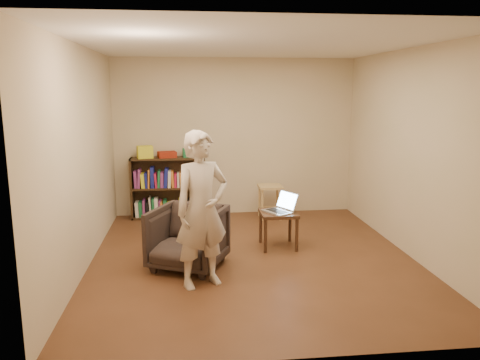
{
  "coord_description": "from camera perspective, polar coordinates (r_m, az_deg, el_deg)",
  "views": [
    {
      "loc": [
        -0.77,
        -5.53,
        2.09
      ],
      "look_at": [
        -0.12,
        0.35,
        0.94
      ],
      "focal_mm": 35.0,
      "sensor_mm": 36.0,
      "label": 1
    }
  ],
  "objects": [
    {
      "name": "side_table",
      "position": [
        6.27,
        4.7,
        -4.63
      ],
      "size": [
        0.48,
        0.48,
        0.49
      ],
      "color": "black",
      "rests_on": "floor"
    },
    {
      "name": "box_yellow",
      "position": [
        7.68,
        -11.51,
        3.36
      ],
      "size": [
        0.28,
        0.23,
        0.2
      ],
      "primitive_type": "cube",
      "rotation": [
        0.0,
        0.0,
        0.25
      ],
      "color": "yellow",
      "rests_on": "bookshelf"
    },
    {
      "name": "ceiling",
      "position": [
        5.61,
        1.72,
        16.21
      ],
      "size": [
        4.5,
        4.5,
        0.0
      ],
      "primitive_type": "plane",
      "color": "white",
      "rests_on": "wall_back"
    },
    {
      "name": "person",
      "position": [
        4.96,
        -4.68,
        -3.65
      ],
      "size": [
        0.73,
        0.63,
        1.68
      ],
      "primitive_type": "imported",
      "rotation": [
        0.0,
        0.0,
        0.45
      ],
      "color": "#C3B2A1",
      "rests_on": "floor"
    },
    {
      "name": "wall_left",
      "position": [
        5.72,
        -18.64,
        2.48
      ],
      "size": [
        0.0,
        4.5,
        4.5
      ],
      "primitive_type": "plane",
      "rotation": [
        1.57,
        0.0,
        1.57
      ],
      "color": "beige",
      "rests_on": "floor"
    },
    {
      "name": "armchair",
      "position": [
        5.6,
        -6.38,
        -7.0
      ],
      "size": [
        1.05,
        1.06,
        0.74
      ],
      "primitive_type": "imported",
      "rotation": [
        0.0,
        0.0,
        -0.43
      ],
      "color": "#2F231F",
      "rests_on": "floor"
    },
    {
      "name": "bookshelf",
      "position": [
        7.81,
        -8.73,
        -1.34
      ],
      "size": [
        1.2,
        0.3,
        1.0
      ],
      "color": "black",
      "rests_on": "floor"
    },
    {
      "name": "wall_right",
      "position": [
        6.24,
        20.19,
        3.04
      ],
      "size": [
        0.0,
        4.5,
        4.5
      ],
      "primitive_type": "plane",
      "rotation": [
        1.57,
        0.0,
        -1.57
      ],
      "color": "beige",
      "rests_on": "floor"
    },
    {
      "name": "stool",
      "position": [
        7.65,
        3.68,
        -1.44
      ],
      "size": [
        0.38,
        0.38,
        0.55
      ],
      "color": "#A78951",
      "rests_on": "floor"
    },
    {
      "name": "laptop",
      "position": [
        6.25,
        5.01,
        -3.34
      ],
      "size": [
        0.49,
        0.49,
        0.26
      ],
      "rotation": [
        0.0,
        0.0,
        -1.06
      ],
      "color": "silver",
      "rests_on": "side_table"
    },
    {
      "name": "box_green",
      "position": [
        7.7,
        -6.45,
        3.32
      ],
      "size": [
        0.16,
        0.16,
        0.14
      ],
      "primitive_type": "cube",
      "rotation": [
        0.0,
        0.0,
        0.12
      ],
      "color": "#1B6839",
      "rests_on": "bookshelf"
    },
    {
      "name": "wall_back",
      "position": [
        7.86,
        -0.63,
        5.22
      ],
      "size": [
        4.0,
        0.0,
        4.0
      ],
      "primitive_type": "plane",
      "rotation": [
        1.57,
        0.0,
        0.0
      ],
      "color": "beige",
      "rests_on": "floor"
    },
    {
      "name": "red_cloth",
      "position": [
        7.7,
        -8.89,
        3.09
      ],
      "size": [
        0.33,
        0.27,
        0.1
      ],
      "primitive_type": "cube",
      "rotation": [
        0.0,
        0.0,
        0.24
      ],
      "color": "maroon",
      "rests_on": "bookshelf"
    },
    {
      "name": "box_white",
      "position": [
        7.67,
        -5.55,
        3.1
      ],
      "size": [
        0.14,
        0.14,
        0.09
      ],
      "primitive_type": "cube",
      "rotation": [
        0.0,
        0.0,
        -0.25
      ],
      "color": "silver",
      "rests_on": "bookshelf"
    },
    {
      "name": "floor",
      "position": [
        5.96,
        1.58,
        -9.53
      ],
      "size": [
        4.5,
        4.5,
        0.0
      ],
      "primitive_type": "plane",
      "color": "#4B2B18",
      "rests_on": "ground"
    }
  ]
}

